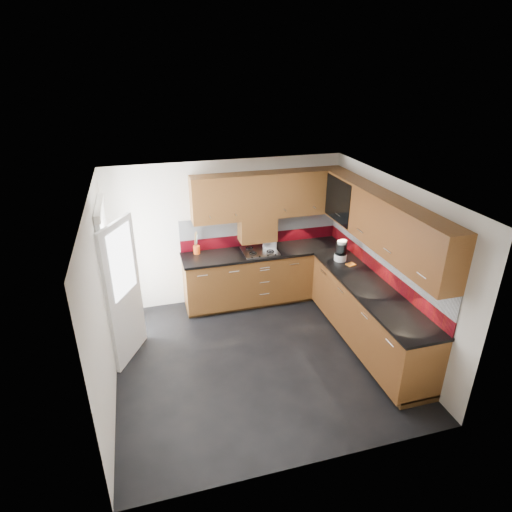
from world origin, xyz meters
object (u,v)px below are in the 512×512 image
object	(u,v)px
toaster	(269,243)
food_processor	(341,251)
gas_hob	(260,251)
utensil_pot	(197,248)

from	to	relation	value
toaster	food_processor	size ratio (longest dim) A/B	0.77
gas_hob	food_processor	bearing A→B (deg)	-29.97
utensil_pot	toaster	world-z (taller)	utensil_pot
toaster	food_processor	bearing A→B (deg)	-39.13
gas_hob	food_processor	world-z (taller)	food_processor
gas_hob	toaster	bearing A→B (deg)	29.56
food_processor	toaster	bearing A→B (deg)	140.87
gas_hob	toaster	xyz separation A→B (m)	(0.19, 0.11, 0.07)
gas_hob	food_processor	size ratio (longest dim) A/B	1.74
toaster	utensil_pot	bearing A→B (deg)	175.16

